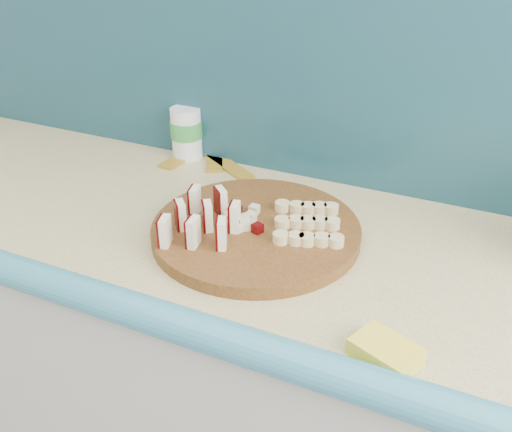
{
  "coord_description": "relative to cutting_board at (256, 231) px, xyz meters",
  "views": [
    {
      "loc": [
        0.45,
        0.63,
        1.5
      ],
      "look_at": [
        0.06,
        1.49,
        0.96
      ],
      "focal_mm": 40.0,
      "sensor_mm": 36.0,
      "label": 1
    }
  ],
  "objects": [
    {
      "name": "banana_peel",
      "position": [
        -0.25,
        0.28,
        -0.01
      ],
      "size": [
        0.24,
        0.2,
        0.01
      ],
      "rotation": [
        0.0,
        0.0,
        0.31
      ],
      "color": "gold",
      "rests_on": "kitchen_counter"
    },
    {
      "name": "apple_wedges",
      "position": [
        -0.08,
        -0.06,
        0.04
      ],
      "size": [
        0.14,
        0.18,
        0.06
      ],
      "color": "#FDF1CB",
      "rests_on": "cutting_board"
    },
    {
      "name": "kitchen_counter",
      "position": [
        0.04,
        0.01,
        -0.47
      ],
      "size": [
        2.2,
        0.63,
        0.91
      ],
      "color": "beige",
      "rests_on": "ground"
    },
    {
      "name": "banana_slices",
      "position": [
        0.09,
        0.03,
        0.02
      ],
      "size": [
        0.16,
        0.18,
        0.02
      ],
      "color": "#DFC888",
      "rests_on": "cutting_board"
    },
    {
      "name": "cutting_board",
      "position": [
        0.0,
        0.0,
        0.0
      ],
      "size": [
        0.52,
        0.52,
        0.03
      ],
      "primitive_type": "cylinder",
      "rotation": [
        0.0,
        0.0,
        0.36
      ],
      "color": "#40250D",
      "rests_on": "kitchen_counter"
    },
    {
      "name": "sponge",
      "position": [
        0.31,
        -0.23,
        0.0
      ],
      "size": [
        0.11,
        0.09,
        0.03
      ],
      "primitive_type": "cube",
      "rotation": [
        0.0,
        0.0,
        -0.37
      ],
      "color": "#FFF943",
      "rests_on": "kitchen_counter"
    },
    {
      "name": "apple_chunks",
      "position": [
        -0.02,
        -0.01,
        0.02
      ],
      "size": [
        0.07,
        0.07,
        0.02
      ],
      "color": "beige",
      "rests_on": "cutting_board"
    },
    {
      "name": "backsplash",
      "position": [
        0.04,
        0.3,
        0.24
      ],
      "size": [
        2.2,
        0.02,
        0.5
      ],
      "primitive_type": "cube",
      "color": "teal",
      "rests_on": "kitchen_counter"
    },
    {
      "name": "canister",
      "position": [
        -0.32,
        0.27,
        0.05
      ],
      "size": [
        0.08,
        0.08,
        0.13
      ],
      "rotation": [
        0.0,
        0.0,
        -0.16
      ],
      "color": "white",
      "rests_on": "kitchen_counter"
    }
  ]
}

